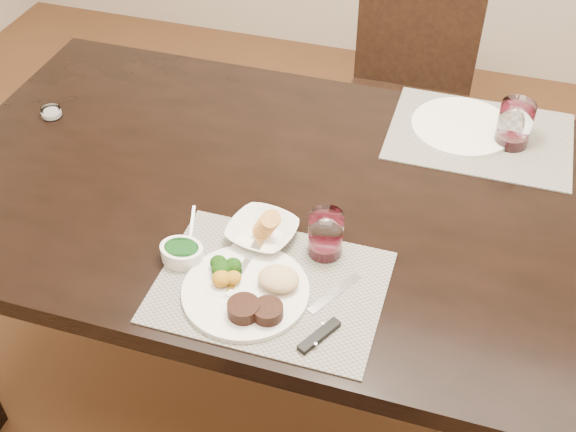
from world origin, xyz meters
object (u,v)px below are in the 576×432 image
(steak_knife, at_px, (323,325))
(wine_glass_near, at_px, (326,236))
(dinner_plate, at_px, (251,291))
(far_plate, at_px, (462,127))
(cracker_bowl, at_px, (262,232))
(chair_far, at_px, (408,86))

(steak_knife, bearing_deg, wine_glass_near, 132.58)
(dinner_plate, relative_size, far_plate, 0.98)
(wine_glass_near, relative_size, far_plate, 0.39)
(cracker_bowl, relative_size, far_plate, 0.64)
(chair_far, xyz_separation_m, wine_glass_near, (-0.01, -1.11, 0.30))
(far_plate, bearing_deg, cracker_bowl, -123.81)
(steak_knife, bearing_deg, cracker_bowl, 162.33)
(cracker_bowl, distance_m, wine_glass_near, 0.14)
(chair_far, height_order, far_plate, chair_far)
(dinner_plate, bearing_deg, wine_glass_near, 63.08)
(chair_far, xyz_separation_m, dinner_plate, (-0.12, -1.27, 0.27))
(chair_far, distance_m, wine_glass_near, 1.15)
(cracker_bowl, bearing_deg, dinner_plate, -79.35)
(far_plate, bearing_deg, chair_far, 110.82)
(steak_knife, bearing_deg, dinner_plate, -163.64)
(steak_knife, distance_m, wine_glass_near, 0.21)
(cracker_bowl, xyz_separation_m, wine_glass_near, (0.14, 0.00, 0.03))
(chair_far, xyz_separation_m, far_plate, (0.22, -0.57, 0.26))
(dinner_plate, xyz_separation_m, far_plate, (0.33, 0.71, -0.01))
(wine_glass_near, bearing_deg, cracker_bowl, -179.76)
(chair_far, xyz_separation_m, cracker_bowl, (-0.15, -1.11, 0.27))
(chair_far, height_order, dinner_plate, chair_far)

